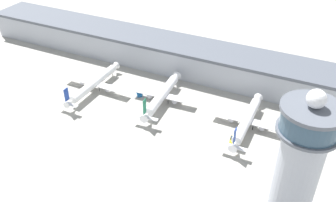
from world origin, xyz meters
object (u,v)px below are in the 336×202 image
object	(u,v)px
airplane_gate_alpha	(94,84)
service_truck_fuel	(232,141)
airplane_gate_bravo	(162,95)
airplane_gate_charlie	(247,121)
service_truck_catering	(139,92)
control_tower	(294,183)

from	to	relation	value
airplane_gate_alpha	service_truck_fuel	size ratio (longest dim) A/B	6.97
airplane_gate_bravo	airplane_gate_charlie	size ratio (longest dim) A/B	1.01
service_truck_catering	airplane_gate_bravo	bearing A→B (deg)	-8.54
control_tower	airplane_gate_alpha	distance (m)	119.70
airplane_gate_alpha	airplane_gate_bravo	size ratio (longest dim) A/B	1.04
airplane_gate_charlie	service_truck_fuel	distance (m)	12.83
airplane_gate_charlie	service_truck_fuel	size ratio (longest dim) A/B	6.64
control_tower	service_truck_catering	xyz separation A→B (m)	(-82.96, 59.31, -28.39)
control_tower	service_truck_fuel	xyz separation A→B (m)	(-28.15, 43.25, -28.51)
control_tower	service_truck_catering	distance (m)	105.86
airplane_gate_charlie	service_truck_catering	size ratio (longest dim) A/B	5.76
airplane_gate_bravo	service_truck_fuel	bearing A→B (deg)	-18.98
airplane_gate_alpha	service_truck_catering	size ratio (longest dim) A/B	6.04
airplane_gate_charlie	service_truck_catering	world-z (taller)	airplane_gate_charlie
control_tower	service_truck_catering	bearing A→B (deg)	144.44
service_truck_catering	service_truck_fuel	bearing A→B (deg)	-16.34
airplane_gate_charlie	service_truck_catering	distance (m)	57.41
airplane_gate_charlie	control_tower	bearing A→B (deg)	-65.05
control_tower	airplane_gate_bravo	bearing A→B (deg)	140.20
airplane_gate_bravo	service_truck_fuel	size ratio (longest dim) A/B	6.72
control_tower	airplane_gate_bravo	size ratio (longest dim) A/B	1.41
service_truck_catering	service_truck_fuel	world-z (taller)	service_truck_catering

